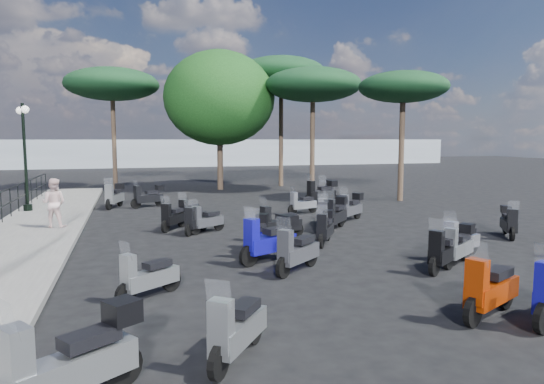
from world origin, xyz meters
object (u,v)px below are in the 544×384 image
object	(u,v)px
scooter_4	(189,213)
scooter_5	(115,196)
scooter_28	(351,208)
scooter_18	(490,290)
broadleaf_tree	(219,98)
scooter_1	(236,330)
scooter_25	(460,241)
pine_3	(403,88)
scooter_15	(325,229)
pine_0	(281,73)
scooter_22	(335,214)
scooter_7	(297,252)
scooter_20	(444,252)
scooter_11	(148,197)
scooter_2	(148,277)
scooter_29	(326,191)
scooter_8	(258,235)
scooter_27	(509,223)
pine_2	(112,85)
pedestrian_far	(54,203)
lamp_post_2	(25,150)
scooter_3	(196,221)
scooter_9	(279,225)
scooter_14	(270,240)
scooter_19	(458,246)
scooter_23	(321,193)
pine_1	(313,85)
scooter_0	(73,362)
scooter_17	(302,204)
scooter_21	(329,212)
scooter_30	(173,218)
scooter_16	(326,217)

from	to	relation	value
scooter_4	scooter_5	bearing A→B (deg)	-28.03
scooter_4	scooter_28	size ratio (longest dim) A/B	0.94
scooter_18	broadleaf_tree	world-z (taller)	broadleaf_tree
scooter_1	scooter_5	distance (m)	16.50
scooter_1	scooter_25	distance (m)	8.01
broadleaf_tree	pine_3	distance (m)	11.05
scooter_28	broadleaf_tree	distance (m)	13.95
scooter_15	pine_0	world-z (taller)	pine_0
scooter_22	pine_3	size ratio (longest dim) A/B	0.22
scooter_7	scooter_20	size ratio (longest dim) A/B	0.98
scooter_4	pine_3	distance (m)	12.75
scooter_1	scooter_20	size ratio (longest dim) A/B	0.97
scooter_11	scooter_18	size ratio (longest dim) A/B	0.91
scooter_2	scooter_29	distance (m)	15.61
scooter_8	scooter_27	world-z (taller)	scooter_8
scooter_7	pine_2	xyz separation A→B (m)	(-4.56, 21.20, 5.91)
pedestrian_far	scooter_4	bearing A→B (deg)	-162.82
lamp_post_2	scooter_4	bearing A→B (deg)	-56.74
scooter_3	scooter_9	size ratio (longest dim) A/B	0.76
scooter_25	pine_3	distance (m)	12.97
scooter_14	scooter_22	size ratio (longest dim) A/B	1.21
scooter_19	scooter_25	size ratio (longest dim) A/B	0.92
scooter_19	scooter_23	xyz separation A→B (m)	(0.95, 11.24, 0.08)
scooter_2	pine_1	bearing A→B (deg)	-66.32
lamp_post_2	scooter_5	bearing A→B (deg)	-6.87
scooter_7	scooter_8	size ratio (longest dim) A/B	0.91
scooter_0	scooter_7	world-z (taller)	scooter_0
scooter_1	pine_0	xyz separation A→B (m)	(8.19, 24.05, 6.87)
lamp_post_2	pine_2	xyz separation A→B (m)	(3.20, 9.77, 3.74)
scooter_0	scooter_17	xyz separation A→B (m)	(7.51, 13.02, -0.15)
scooter_19	scooter_14	bearing A→B (deg)	37.54
scooter_21	lamp_post_2	bearing A→B (deg)	28.96
scooter_3	scooter_4	xyz separation A→B (m)	(0.00, 1.76, 0.02)
scooter_8	scooter_23	xyz separation A→B (m)	(5.40, 8.72, 0.05)
scooter_30	scooter_7	bearing A→B (deg)	144.83
scooter_2	scooter_30	bearing A→B (deg)	-44.81
scooter_15	scooter_21	distance (m)	3.50
pine_2	scooter_23	bearing A→B (deg)	-47.53
pedestrian_far	scooter_20	size ratio (longest dim) A/B	1.15
scooter_3	scooter_28	bearing A→B (deg)	-137.83
pine_0	pine_1	bearing A→B (deg)	-78.01
scooter_20	pine_2	size ratio (longest dim) A/B	0.19
scooter_5	pine_1	bearing A→B (deg)	-139.64
scooter_18	scooter_28	xyz separation A→B (m)	(2.07, 9.84, 0.00)
scooter_18	scooter_19	distance (m)	3.67
scooter_3	scooter_7	world-z (taller)	scooter_7
scooter_9	scooter_4	bearing A→B (deg)	17.28
broadleaf_tree	pine_1	size ratio (longest dim) A/B	1.16
scooter_16	scooter_23	distance (m)	6.51
scooter_0	scooter_29	bearing A→B (deg)	-65.32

